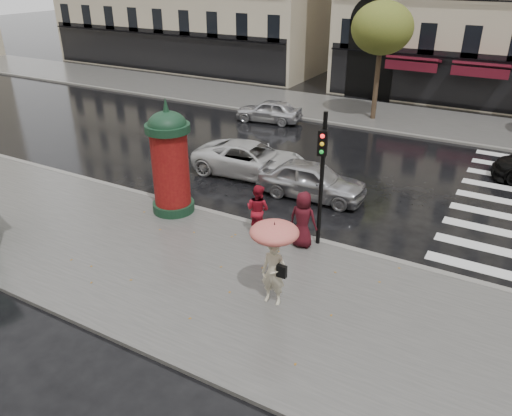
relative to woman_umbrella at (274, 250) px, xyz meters
The scene contains 15 objects.
ground 2.20m from the woman_umbrella, 146.81° to the left, with size 160.00×160.00×0.00m, color black.
near_sidewalk 2.04m from the woman_umbrella, 168.15° to the left, with size 90.00×7.00×0.12m, color #474744.
far_sidewalk 19.84m from the woman_umbrella, 93.26° to the left, with size 90.00×6.00×0.12m, color #474744.
near_kerb 4.25m from the woman_umbrella, 106.76° to the left, with size 90.00×0.25×0.14m, color slate.
far_kerb 16.86m from the woman_umbrella, 93.85° to the left, with size 90.00×0.25×0.14m, color slate.
zebra_crossing 11.56m from the woman_umbrella, 64.75° to the left, with size 3.60×11.75×0.01m, color silver.
tree_far_left 19.30m from the woman_umbrella, 99.47° to the left, with size 3.40×3.40×6.64m.
woman_umbrella is the anchor object (origin of this frame).
woman_red 3.92m from the woman_umbrella, 125.49° to the left, with size 0.87×0.68×1.78m, color maroon.
man_burgundy 3.26m from the woman_umbrella, 100.55° to the left, with size 0.92×0.60×1.89m, color #410D15.
morris_column 6.63m from the woman_umbrella, 151.70° to the left, with size 1.58×1.58×4.25m.
traffic_light 3.61m from the woman_umbrella, 92.89° to the left, with size 0.31×0.43×4.42m.
car_silver 7.31m from the woman_umbrella, 105.44° to the left, with size 1.74×4.32×1.47m, color #B0B1B5.
car_white 9.43m from the woman_umbrella, 123.53° to the left, with size 2.37×5.14×1.43m, color silver.
car_far_silver 17.54m from the woman_umbrella, 118.46° to the left, with size 1.55×3.85×1.31m, color silver.
Camera 1 is at (6.15, -10.62, 8.44)m, focal length 35.00 mm.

